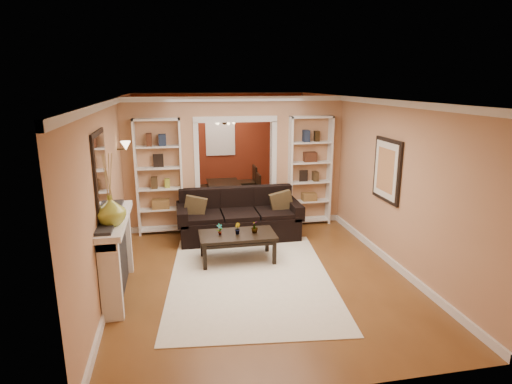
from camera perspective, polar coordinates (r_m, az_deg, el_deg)
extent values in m
plane|color=brown|center=(8.09, -1.36, -7.10)|extent=(8.00, 8.00, 0.00)
plane|color=white|center=(7.53, -1.49, 12.39)|extent=(8.00, 8.00, 0.00)
plane|color=tan|center=(11.60, -4.79, 6.37)|extent=(8.00, 0.00, 8.00)
plane|color=tan|center=(3.98, 8.52, -9.70)|extent=(8.00, 0.00, 8.00)
plane|color=tan|center=(7.65, -18.27, 1.49)|extent=(0.00, 8.00, 8.00)
plane|color=tan|center=(8.36, 13.97, 2.85)|extent=(0.00, 8.00, 8.00)
cube|color=tan|center=(8.85, -2.74, 3.89)|extent=(4.50, 0.15, 2.70)
cube|color=maroon|center=(11.57, -4.77, 6.20)|extent=(4.44, 0.04, 2.64)
cube|color=#8CA5CC|center=(11.50, -4.77, 7.31)|extent=(0.78, 0.03, 0.98)
cube|color=white|center=(6.79, -0.75, -11.41)|extent=(2.83, 3.70, 0.01)
cube|color=black|center=(8.34, -2.28, -3.04)|extent=(2.38, 1.03, 0.93)
cube|color=brown|center=(8.19, -8.12, -2.12)|extent=(0.42, 0.17, 0.40)
cube|color=brown|center=(8.43, 3.41, -1.43)|extent=(0.43, 0.13, 0.42)
cube|color=black|center=(7.34, -2.48, -7.36)|extent=(1.28, 0.70, 0.48)
imported|color=#336626|center=(7.19, -4.87, -4.99)|extent=(0.12, 0.11, 0.20)
imported|color=#336626|center=(7.23, -2.51, -4.89)|extent=(0.10, 0.12, 0.19)
imported|color=#336626|center=(7.27, -0.19, -4.69)|extent=(0.16, 0.16, 0.20)
cube|color=white|center=(8.64, -12.78, 1.93)|extent=(0.90, 0.30, 2.30)
cube|color=white|center=(9.08, 7.16, 2.78)|extent=(0.90, 0.30, 2.30)
cube|color=white|center=(6.43, -17.85, -8.10)|extent=(0.32, 1.70, 1.16)
imported|color=#9AA635|center=(5.85, -18.81, -2.31)|extent=(0.44, 0.44, 0.40)
cube|color=silver|center=(6.10, -20.03, 2.53)|extent=(0.03, 0.95, 1.10)
cube|color=#FFE0A5|center=(8.09, -17.39, 5.70)|extent=(0.18, 0.18, 0.22)
cube|color=black|center=(7.43, 17.01, 2.80)|extent=(0.04, 0.85, 1.05)
imported|color=black|center=(10.70, -4.04, -0.28)|extent=(1.45, 0.81, 0.51)
cube|color=black|center=(10.32, -6.87, -0.01)|extent=(0.44, 0.44, 0.82)
cube|color=black|center=(10.46, -0.86, 0.29)|extent=(0.52, 0.52, 0.82)
cube|color=black|center=(10.91, -7.12, 0.64)|extent=(0.45, 0.45, 0.77)
cube|color=black|center=(11.02, -1.41, 1.25)|extent=(0.59, 0.59, 0.91)
cube|color=#372C19|center=(10.24, -4.04, 9.09)|extent=(0.50, 0.50, 0.30)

